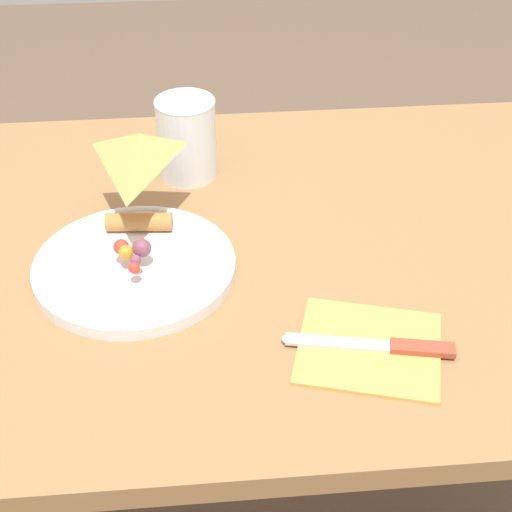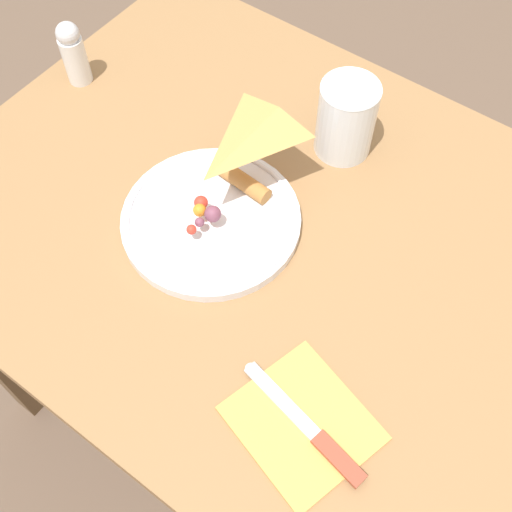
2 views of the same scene
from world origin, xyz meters
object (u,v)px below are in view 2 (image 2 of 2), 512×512
Objects in this scene: butter_knife at (308,428)px; milk_glass at (346,122)px; plate_pizza at (211,218)px; dining_table at (310,290)px; salt_shaker at (73,52)px; napkin_folded at (302,423)px.

milk_glass is at bearing -51.51° from butter_knife.
milk_glass reaches higher than plate_pizza.
salt_shaker reaches higher than dining_table.
butter_knife reaches higher than dining_table.
plate_pizza is 0.24m from milk_glass.
milk_glass reaches higher than butter_knife.
napkin_folded is at bearing 156.87° from salt_shaker.
napkin_folded is at bearing -0.00° from butter_knife.
dining_table is 0.26m from napkin_folded.
dining_table is 10.20× the size of salt_shaker.
butter_knife is at bearing 157.03° from salt_shaker.
dining_table is 0.19m from plate_pizza.
butter_knife reaches higher than napkin_folded.
napkin_folded is 0.01m from butter_knife.
milk_glass reaches higher than salt_shaker.
salt_shaker is (0.62, -0.26, 0.05)m from butter_knife.
napkin_folded is (-0.19, 0.39, -0.05)m from milk_glass.
dining_table is 0.25m from milk_glass.
milk_glass is 0.44m from butter_knife.
plate_pizza is at bearing -19.59° from butter_knife.
salt_shaker is at bearing -11.45° from butter_knife.
plate_pizza reaches higher than napkin_folded.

